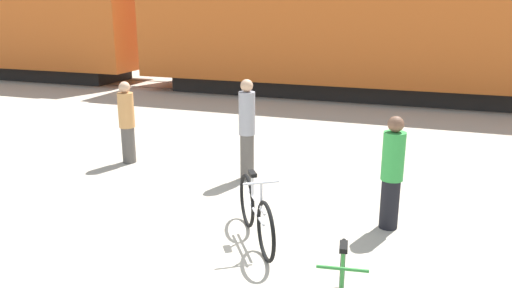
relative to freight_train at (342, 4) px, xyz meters
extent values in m
plane|color=#B2A893|center=(0.00, -11.81, -3.02)|extent=(80.00, 80.00, 0.00)
cube|color=black|center=(-14.72, 0.00, -2.74)|extent=(11.56, 2.27, 0.55)
cube|color=black|center=(0.00, 0.00, -2.74)|extent=(11.56, 2.27, 0.55)
cube|color=#CC5B1E|center=(0.00, 0.00, -0.60)|extent=(13.76, 3.02, 3.74)
cube|color=#4C4238|center=(0.00, -0.72, -3.01)|extent=(55.20, 0.07, 0.01)
cube|color=#4C4238|center=(0.00, 0.72, -3.01)|extent=(55.20, 0.07, 0.01)
torus|color=black|center=(1.24, -11.60, -2.64)|extent=(0.46, 0.66, 0.76)
torus|color=black|center=(0.67, -10.75, -2.64)|extent=(0.46, 0.66, 0.76)
cylinder|color=silver|center=(0.96, -11.17, -2.44)|extent=(0.53, 0.77, 0.04)
cylinder|color=silver|center=(0.96, -11.17, -2.60)|extent=(0.48, 0.70, 0.04)
cylinder|color=silver|center=(0.86, -11.03, -2.28)|extent=(0.04, 0.04, 0.32)
cube|color=black|center=(0.86, -11.03, -2.12)|extent=(0.18, 0.21, 0.05)
cylinder|color=silver|center=(1.11, -11.41, -2.27)|extent=(0.04, 0.04, 0.36)
cylinder|color=silver|center=(1.11, -11.41, -2.09)|extent=(0.40, 0.28, 0.03)
torus|color=black|center=(2.27, -12.13, -2.68)|extent=(0.15, 0.67, 0.67)
cylinder|color=#338C38|center=(2.35, -12.66, -2.51)|extent=(0.17, 0.93, 0.04)
cylinder|color=#338C38|center=(2.33, -12.47, -2.37)|extent=(0.04, 0.04, 0.28)
cube|color=black|center=(2.33, -12.47, -2.23)|extent=(0.11, 0.21, 0.05)
cylinder|color=#338C38|center=(2.40, -12.94, -2.35)|extent=(0.04, 0.04, 0.31)
cylinder|color=#338C38|center=(2.40, -12.94, -2.20)|extent=(0.46, 0.10, 0.03)
cylinder|color=#514C47|center=(-2.57, -8.78, -2.66)|extent=(0.26, 0.26, 0.72)
cylinder|color=tan|center=(-2.57, -8.78, -1.96)|extent=(0.31, 0.31, 0.68)
sphere|color=tan|center=(-2.57, -8.78, -1.51)|extent=(0.22, 0.22, 0.22)
cylinder|color=#514C47|center=(-0.01, -8.90, -2.60)|extent=(0.25, 0.25, 0.83)
cylinder|color=gray|center=(-0.01, -8.90, -1.81)|extent=(0.29, 0.29, 0.76)
sphere|color=tan|center=(-0.01, -8.90, -1.32)|extent=(0.22, 0.22, 0.22)
cylinder|color=black|center=(2.59, -10.14, -2.66)|extent=(0.26, 0.26, 0.72)
cylinder|color=green|center=(2.59, -10.14, -1.96)|extent=(0.31, 0.31, 0.68)
sphere|color=brown|center=(2.59, -10.14, -1.51)|extent=(0.22, 0.22, 0.22)
camera|label=1|loc=(2.99, -16.89, 0.06)|focal=35.00mm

